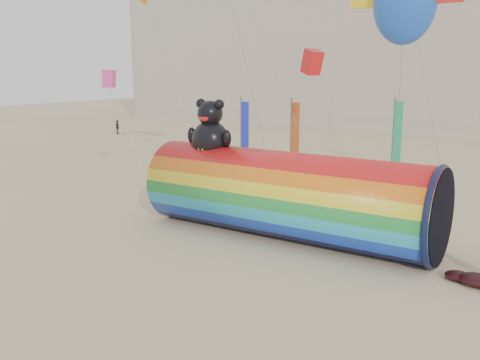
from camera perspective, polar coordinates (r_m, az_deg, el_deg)
The scene contains 4 objects.
ground at distance 22.63m, azimuth -3.17°, elevation -6.47°, with size 160.00×160.00×0.00m, color #CCB58C.
hotel_building at distance 67.95m, azimuth 12.29°, elevation 14.35°, with size 60.40×15.40×20.60m.
windsock_assembly at distance 22.68m, azimuth 4.99°, elevation -1.36°, with size 12.67×3.86×5.84m.
festival_banners at distance 36.29m, azimuth 7.69°, elevation 4.70°, with size 9.03×6.31×5.20m.
Camera 1 is at (12.83, -17.22, 7.14)m, focal length 40.00 mm.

